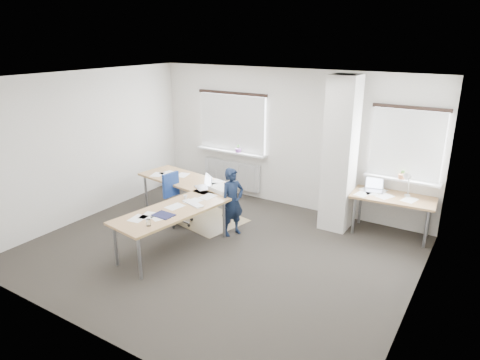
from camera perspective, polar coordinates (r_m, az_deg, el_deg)
The scene contains 8 objects.
ground at distance 7.19m, azimuth -2.96°, elevation -9.44°, with size 6.00×6.00×0.00m, color black.
room_shell at distance 6.82m, azimuth 0.24°, elevation 4.76°, with size 6.04×5.04×2.82m.
floor_mat at distance 8.35m, azimuth -4.28°, elevation -5.27°, with size 1.29×1.09×0.01m, color olive.
white_crate at distance 10.21m, azimuth -8.65°, elevation 0.01°, with size 0.51×0.36×0.31m, color white.
desk_main at distance 7.68m, azimuth -7.76°, elevation -2.05°, with size 2.40×2.93×0.96m.
desk_side at distance 7.94m, azimuth 19.71°, elevation -2.36°, with size 1.45×0.80×1.22m.
task_chair at distance 8.16m, azimuth -8.23°, elevation -3.98°, with size 0.53×0.52×0.96m.
person at distance 7.52m, azimuth -1.01°, elevation -2.94°, with size 0.45×0.29×1.23m, color black.
Camera 1 is at (3.67, -5.17, 3.40)m, focal length 32.00 mm.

